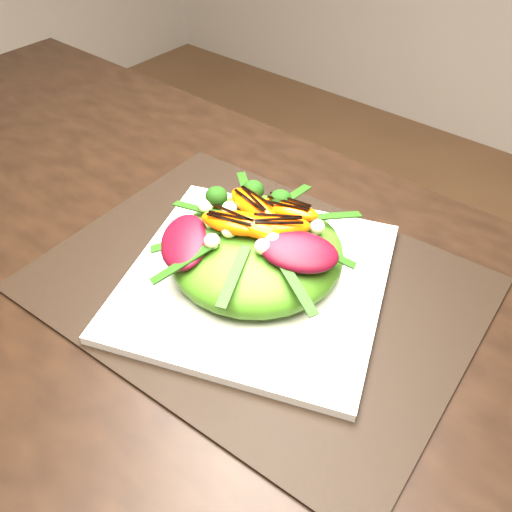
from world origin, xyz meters
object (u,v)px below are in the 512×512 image
Objects in this scene: placemat at (256,284)px; salad_bowl at (256,271)px; plate_base at (256,279)px; dining_table at (130,333)px; lettuce_mound at (256,252)px; orange_segment at (260,216)px.

placemat is 2.21× the size of salad_bowl.
salad_bowl reaches higher than plate_base.
dining_table is at bearing -118.77° from placemat.
lettuce_mound reaches higher than salad_bowl.
salad_bowl is at bearing 0.00° from placemat.
placemat is 2.49× the size of lettuce_mound.
dining_table is 0.16m from placemat.
placemat is at bearing 116.57° from lettuce_mound.
lettuce_mound is at bearing -90.00° from salad_bowl.
plate_base is (0.07, 0.14, 0.03)m from dining_table.
orange_segment is at bearing 107.99° from plate_base.
salad_bowl is (0.00, 0.00, 0.02)m from placemat.
placemat is 6.98× the size of orange_segment.
dining_table is 0.16m from salad_bowl.
lettuce_mound is (0.07, 0.14, 0.07)m from dining_table.
plate_base is at bearing -72.01° from orange_segment.
dining_table reaches higher than lettuce_mound.
salad_bowl reaches higher than placemat.
placemat is at bearing -72.01° from orange_segment.
dining_table reaches higher than placemat.
lettuce_mound is at bearing -72.01° from orange_segment.
lettuce_mound is at bearing 61.23° from dining_table.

